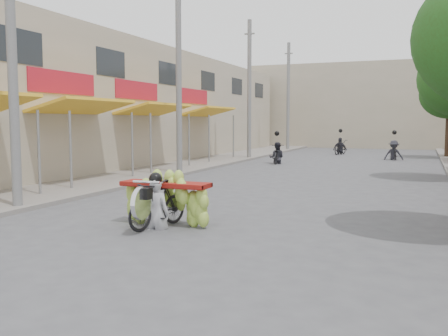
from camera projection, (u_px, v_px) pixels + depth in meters
ground at (142, 265)px, 7.77m from camera, size 120.00×120.00×0.00m
sidewalk_left at (178, 166)px, 24.22m from camera, size 4.00×60.00×0.12m
shophouse_row_left at (79, 105)px, 24.83m from camera, size 9.77×40.00×6.00m
far_building at (373, 106)px, 42.60m from camera, size 20.00×6.00×7.00m
utility_pole_near at (12, 47)px, 12.15m from camera, size 0.60×0.24×8.00m
utility_pole_mid at (179, 77)px, 20.48m from camera, size 0.60×0.24×8.00m
utility_pole_far at (249, 90)px, 28.81m from camera, size 0.60×0.24×8.00m
utility_pole_back at (288, 97)px, 37.13m from camera, size 0.60×0.24×8.00m
banana_motorbike at (161, 196)px, 10.51m from camera, size 2.20×1.86×1.95m
bg_motorbike_a at (277, 150)px, 26.12m from camera, size 0.92×1.80×1.95m
bg_motorbike_b at (394, 145)px, 28.53m from camera, size 1.15×1.65×1.95m
bg_motorbike_c at (340, 143)px, 33.25m from camera, size 1.07×1.81×1.95m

